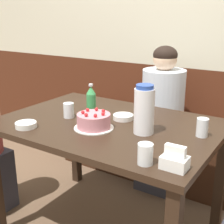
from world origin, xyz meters
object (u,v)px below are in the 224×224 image
at_px(soju_bottle, 91,100).
at_px(napkin_holder, 175,160).
at_px(bench_seat, 162,155).
at_px(glass_shot_small, 145,154).
at_px(bowl_rice_small, 26,125).
at_px(glass_tumbler_short, 202,127).
at_px(bowl_soup_white, 123,117).
at_px(birthday_cake, 94,121).
at_px(water_pitcher, 144,110).
at_px(glass_water_tall, 69,110).
at_px(person_pale_blue_shirt, 162,124).

height_order(soju_bottle, napkin_holder, soju_bottle).
bearing_deg(bench_seat, glass_shot_small, -70.12).
bearing_deg(bowl_rice_small, glass_shot_small, -2.51).
relative_size(bench_seat, glass_tumbler_short, 18.96).
bearing_deg(bowl_soup_white, birthday_cake, -104.72).
bearing_deg(water_pitcher, glass_water_tall, -178.26).
xyz_separation_m(glass_water_tall, person_pale_blue_shirt, (0.29, 0.77, -0.26)).
height_order(bench_seat, bowl_soup_white, bowl_soup_white).
relative_size(birthday_cake, soju_bottle, 1.15).
bearing_deg(bowl_soup_white, bench_seat, 93.68).
distance_m(water_pitcher, glass_water_tall, 0.52).
xyz_separation_m(birthday_cake, glass_tumbler_short, (0.55, 0.21, 0.01)).
distance_m(soju_bottle, bowl_rice_small, 0.45).
bearing_deg(glass_shot_small, bench_seat, 109.88).
bearing_deg(birthday_cake, glass_shot_small, -27.69).
height_order(soju_bottle, glass_water_tall, soju_bottle).
xyz_separation_m(birthday_cake, glass_water_tall, (-0.24, 0.07, 0.00)).
xyz_separation_m(water_pitcher, bowl_soup_white, (-0.21, 0.14, -0.12)).
bearing_deg(napkin_holder, glass_tumbler_short, 92.22).
bearing_deg(water_pitcher, bench_seat, 106.42).
relative_size(bench_seat, bowl_rice_small, 15.61).
bearing_deg(bench_seat, person_pale_blue_shirt, -72.03).
relative_size(bench_seat, bowl_soup_white, 15.13).
relative_size(glass_tumbler_short, person_pale_blue_shirt, 0.09).
bearing_deg(glass_water_tall, person_pale_blue_shirt, 68.97).
bearing_deg(soju_bottle, bowl_rice_small, -111.21).
xyz_separation_m(bowl_soup_white, glass_shot_small, (0.38, -0.46, 0.03)).
relative_size(glass_water_tall, glass_shot_small, 0.99).
distance_m(bench_seat, soju_bottle, 1.00).
distance_m(bench_seat, glass_water_tall, 1.10).
distance_m(birthday_cake, glass_shot_small, 0.50).
bearing_deg(glass_shot_small, birthday_cake, 152.31).
bearing_deg(napkin_holder, person_pale_blue_shirt, 116.23).
relative_size(bench_seat, glass_water_tall, 20.44).
relative_size(bench_seat, person_pale_blue_shirt, 1.62).
height_order(soju_bottle, glass_shot_small, soju_bottle).
bearing_deg(birthday_cake, bowl_rice_small, -149.17).
xyz_separation_m(bowl_rice_small, glass_water_tall, (0.09, 0.27, 0.03)).
relative_size(birthday_cake, person_pale_blue_shirt, 0.19).
bearing_deg(bowl_rice_small, person_pale_blue_shirt, 69.81).
height_order(glass_water_tall, glass_tumbler_short, glass_tumbler_short).
height_order(bowl_soup_white, glass_water_tall, glass_water_tall).
bearing_deg(person_pale_blue_shirt, birthday_cake, -3.41).
xyz_separation_m(water_pitcher, glass_water_tall, (-0.51, -0.02, -0.09)).
xyz_separation_m(glass_shot_small, person_pale_blue_shirt, (-0.39, 1.07, -0.27)).
height_order(napkin_holder, person_pale_blue_shirt, person_pale_blue_shirt).
bearing_deg(water_pitcher, person_pale_blue_shirt, 106.17).
relative_size(napkin_holder, glass_shot_small, 1.18).
relative_size(bench_seat, birthday_cake, 8.33).
xyz_separation_m(bowl_rice_small, glass_shot_small, (0.77, -0.03, 0.03)).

